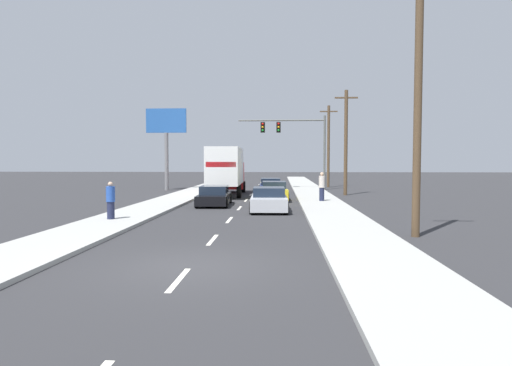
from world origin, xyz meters
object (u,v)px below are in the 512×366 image
Objects in this scene: car_black at (214,196)px; utility_pole_near at (418,92)px; box_truck at (227,169)px; roadside_billboard at (166,133)px; traffic_signal_mast at (289,134)px; car_navy at (270,186)px; car_yellow at (274,192)px; pedestrian_near_corner at (111,201)px; car_silver at (269,200)px; pedestrian_mid_block at (322,186)px; utility_pole_far at (328,145)px; utility_pole_mid at (346,141)px.

utility_pole_near is at bearing -49.80° from car_black.
roadside_billboard is (-6.31, 5.88, 3.20)m from box_truck.
car_navy is at bearing -110.61° from traffic_signal_mast.
pedestrian_near_corner is (-7.07, -11.16, 0.37)m from car_yellow.
traffic_signal_mast reaches higher than car_silver.
box_truck is 8.95m from pedestrian_mid_block.
roadside_billboard reaches higher than car_yellow.
utility_pole_far reaches higher than box_truck.
utility_pole_far is 5.07× the size of pedestrian_near_corner.
utility_pole_far is at bearing 64.50° from car_black.
traffic_signal_mast is at bearing 83.49° from car_yellow.
pedestrian_mid_block is (3.10, -1.87, 0.47)m from car_yellow.
traffic_signal_mast is 7.76m from utility_pole_mid.
traffic_signal_mast reaches higher than car_yellow.
pedestrian_near_corner is at bearing -102.56° from box_truck.
utility_pole_near is (5.23, -14.19, 4.53)m from car_yellow.
box_truck is 9.33m from traffic_signal_mast.
pedestrian_mid_block is at bearing -41.31° from roadside_billboard.
box_truck reaches higher than car_silver.
car_silver is 0.52× the size of utility_pole_mid.
pedestrian_mid_block is at bearing -39.73° from box_truck.
car_yellow is 14.73m from roadside_billboard.
roadside_billboard is at bearing -160.63° from utility_pole_far.
utility_pole_near is at bearing -63.52° from box_truck.
car_silver is at bearing -70.93° from box_truck.
pedestrian_near_corner reaches higher than car_yellow.
roadside_billboard reaches higher than car_silver.
car_navy is 0.53× the size of traffic_signal_mast.
car_silver is at bearing 34.53° from pedestrian_near_corner.
utility_pole_far is (9.00, 18.87, 3.77)m from car_black.
utility_pole_mid is 5.00× the size of pedestrian_near_corner.
roadside_billboard reaches higher than pedestrian_near_corner.
car_silver is at bearing -117.53° from utility_pole_mid.
utility_pole_far is 29.29m from pedestrian_near_corner.
box_truck is 5.54m from car_yellow.
utility_pole_mid is (0.36, 18.86, -0.86)m from utility_pole_near.
utility_pole_near is at bearing -13.81° from pedestrian_near_corner.
car_silver is 5.65m from pedestrian_mid_block.
car_silver is at bearing -94.76° from traffic_signal_mast.
pedestrian_near_corner is (-12.30, 3.02, -4.16)m from utility_pole_near.
traffic_signal_mast reaches higher than pedestrian_near_corner.
traffic_signal_mast is at bearing -135.47° from utility_pole_far.
box_truck reaches higher than pedestrian_near_corner.
roadside_billboard is (-15.28, 23.87, 0.18)m from utility_pole_near.
box_truck is 5.48× the size of pedestrian_near_corner.
pedestrian_mid_block is at bearing 54.14° from car_silver.
pedestrian_mid_block is (-2.31, -16.99, -3.26)m from utility_pole_far.
utility_pole_near is at bearing -57.38° from roadside_billboard.
pedestrian_mid_block is (3.29, 4.56, 0.48)m from car_silver.
car_silver is 19.47m from roadside_billboard.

